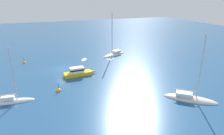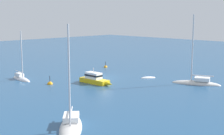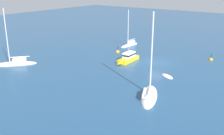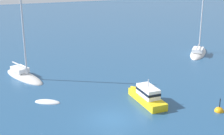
{
  "view_description": "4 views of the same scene",
  "coord_description": "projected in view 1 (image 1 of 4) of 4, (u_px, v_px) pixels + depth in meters",
  "views": [
    {
      "loc": [
        -3.56,
        -36.52,
        13.24
      ],
      "look_at": [
        7.32,
        -7.79,
        2.1
      ],
      "focal_mm": 31.52,
      "sensor_mm": 36.0,
      "label": 1
    },
    {
      "loc": [
        36.05,
        -34.31,
        9.72
      ],
      "look_at": [
        0.89,
        0.8,
        1.57
      ],
      "focal_mm": 51.1,
      "sensor_mm": 36.0,
      "label": 2
    },
    {
      "loc": [
        38.94,
        19.34,
        13.05
      ],
      "look_at": [
        10.78,
        -1.34,
        1.67
      ],
      "focal_mm": 42.9,
      "sensor_mm": 36.0,
      "label": 3
    },
    {
      "loc": [
        -22.8,
        8.36,
        12.42
      ],
      "look_at": [
        9.59,
        -3.43,
        1.17
      ],
      "focal_mm": 52.89,
      "sensor_mm": 36.0,
      "label": 4
    }
  ],
  "objects": [
    {
      "name": "mooring_buoy",
      "position": [
        59.0,
        91.0,
        29.19
      ],
      "size": [
        0.8,
        0.8,
        1.61
      ],
      "color": "orange",
      "rests_on": "ground"
    },
    {
      "name": "channel_buoy",
      "position": [
        25.0,
        63.0,
        41.54
      ],
      "size": [
        0.7,
        0.7,
        1.44
      ],
      "color": "orange",
      "rests_on": "ground"
    },
    {
      "name": "sailboat",
      "position": [
        190.0,
        99.0,
        26.75
      ],
      "size": [
        6.57,
        6.09,
        9.55
      ],
      "rotation": [
        0.0,
        0.0,
        5.57
      ],
      "color": "silver",
      "rests_on": "ground"
    },
    {
      "name": "yacht",
      "position": [
        114.0,
        54.0,
        47.15
      ],
      "size": [
        7.02,
        4.51,
        10.35
      ],
      "rotation": [
        0.0,
        0.0,
        3.56
      ],
      "color": "silver",
      "rests_on": "ground"
    },
    {
      "name": "ground_plane",
      "position": [
        62.0,
        69.0,
        37.81
      ],
      "size": [
        160.0,
        160.0,
        0.0
      ],
      "primitive_type": "plane",
      "color": "navy"
    },
    {
      "name": "ketch",
      "position": [
        13.0,
        101.0,
        26.1
      ],
      "size": [
        5.41,
        1.71,
        7.88
      ],
      "rotation": [
        0.0,
        0.0,
        6.19
      ],
      "color": "white",
      "rests_on": "ground"
    },
    {
      "name": "rib",
      "position": [
        84.0,
        60.0,
        43.47
      ],
      "size": [
        2.1,
        2.59,
        0.44
      ],
      "rotation": [
        0.0,
        0.0,
        1.04
      ],
      "color": "white",
      "rests_on": "ground"
    },
    {
      "name": "motor_cruiser",
      "position": [
        78.0,
        72.0,
        34.71
      ],
      "size": [
        6.01,
        1.72,
        2.26
      ],
      "rotation": [
        0.0,
        0.0,
        0.04
      ],
      "color": "yellow",
      "rests_on": "ground"
    }
  ]
}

